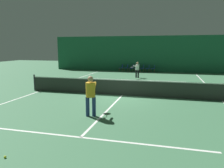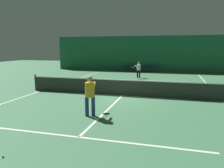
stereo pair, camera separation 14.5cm
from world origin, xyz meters
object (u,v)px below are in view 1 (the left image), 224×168
Objects in this scene: player_far at (137,69)px; courtside_chair_4 at (143,68)px; tennis_net at (122,87)px; tennis_ball at (5,157)px; player_near at (91,93)px; courtside_chair_3 at (137,68)px; courtside_chair_2 at (132,67)px; courtside_chair_0 at (122,67)px; courtside_chair_6 at (154,68)px; courtside_chair_1 at (127,67)px; courtside_chair_5 at (148,68)px.

courtside_chair_4 is at bearing -155.46° from player_far.
tennis_net is 181.82× the size of tennis_ball.
player_near is 17.32m from courtside_chair_3.
courtside_chair_4 is at bearing 90.00° from courtside_chair_3.
player_near is 17.35m from courtside_chair_2.
courtside_chair_3 is (0.63, 0.00, 0.00)m from courtside_chair_2.
courtside_chair_4 is (2.53, 0.00, 0.00)m from courtside_chair_0.
courtside_chair_3 and courtside_chair_4 have the same top height.
courtside_chair_2 and courtside_chair_6 have the same top height.
courtside_chair_3 is at bearing 90.00° from courtside_chair_0.
courtside_chair_1 is 3.16m from courtside_chair_6.
player_far is at bearing 0.86° from courtside_chair_4.
courtside_chair_3 is at bearing 90.00° from courtside_chair_2.
courtside_chair_3 and courtside_chair_6 have the same top height.
tennis_net is 13.40m from courtside_chair_0.
tennis_ball is (-1.69, -21.22, -0.45)m from courtside_chair_5.
tennis_net is 13.13m from courtside_chair_6.
player_near reaches higher than player_far.
courtside_chair_6 is (3.79, 0.00, 0.00)m from courtside_chair_0.
tennis_net is at bearing -19.86° from player_near.
player_far is 5.21m from courtside_chair_4.
courtside_chair_0 reaches higher than tennis_ball.
courtside_chair_0 is 1.26m from courtside_chair_2.
tennis_ball is (-2.33, -21.22, -0.45)m from courtside_chair_6.
courtside_chair_4 is at bearing 87.13° from tennis_ball.
courtside_chair_1 is 2.53m from courtside_chair_5.
tennis_ball is (0.83, -21.22, -0.45)m from courtside_chair_1.
player_far is 5.83m from courtside_chair_0.
tennis_ball is at bearing -99.68° from tennis_net.
player_far is 5.38m from courtside_chair_2.
courtside_chair_1 is at bearing 90.00° from courtside_chair_0.
player_far is at bearing 85.93° from tennis_ball.
tennis_net reaches higher than courtside_chair_4.
courtside_chair_4 is at bearing -90.00° from courtside_chair_6.
player_near is at bearing -96.05° from tennis_net.
player_far is at bearing 7.78° from courtside_chair_3.
tennis_ball is (-1.39, -8.13, -0.48)m from tennis_net.
tennis_net is 13.10m from courtside_chair_5.
courtside_chair_4 is 1.26m from courtside_chair_6.
courtside_chair_4 is at bearing -90.00° from courtside_chair_5.
courtside_chair_5 is (2.53, 0.00, 0.00)m from courtside_chair_1.
player_far is 1.77× the size of courtside_chair_6.
player_far is at bearing 91.78° from tennis_net.
courtside_chair_1 is at bearing 92.25° from tennis_ball.
courtside_chair_3 is at bearing -90.00° from courtside_chair_5.
courtside_chair_1 and courtside_chair_6 have the same top height.
courtside_chair_4 is (1.26, 0.00, 0.00)m from courtside_chair_2.
tennis_net is 14.29× the size of courtside_chair_5.
courtside_chair_4 is (0.12, 17.30, -0.50)m from player_near.
courtside_chair_2 is (1.26, 0.00, 0.00)m from courtside_chair_0.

